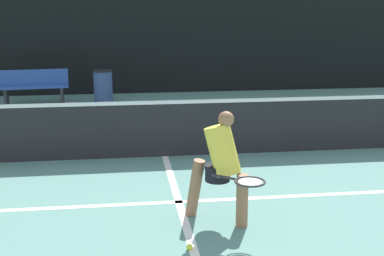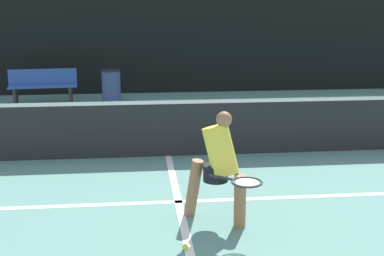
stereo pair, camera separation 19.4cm
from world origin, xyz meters
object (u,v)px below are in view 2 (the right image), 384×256
at_px(player_practicing, 219,164).
at_px(trash_bin, 111,86).
at_px(parked_car, 99,63).
at_px(courtside_bench, 43,85).

distance_m(player_practicing, trash_bin, 8.00).
bearing_deg(trash_bin, parked_car, 98.11).
relative_size(trash_bin, parked_car, 0.20).
bearing_deg(player_practicing, courtside_bench, 149.81).
height_order(trash_bin, parked_car, parked_car).
height_order(player_practicing, parked_car, parked_car).
distance_m(trash_bin, parked_car, 3.74).
height_order(player_practicing, courtside_bench, player_practicing).
bearing_deg(player_practicing, trash_bin, 138.45).
bearing_deg(parked_car, player_practicing, -79.78).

